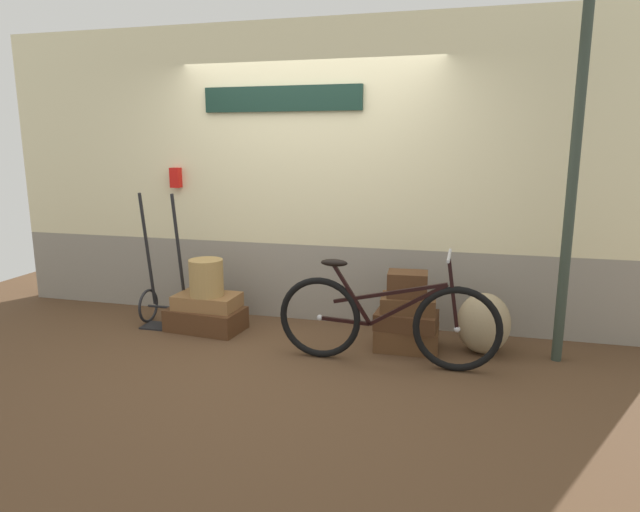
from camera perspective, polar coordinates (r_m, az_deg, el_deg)
ground at (r=4.89m, az=-3.57°, el=-9.64°), size 8.51×5.20×0.06m
station_building at (r=5.37m, az=-0.84°, el=8.38°), size 6.51×0.74×2.87m
suitcase_0 at (r=5.34m, az=-11.82°, el=-6.46°), size 0.74×0.48×0.21m
suitcase_1 at (r=5.31m, az=-11.67°, el=-4.63°), size 0.60×0.39×0.13m
suitcase_2 at (r=4.84m, az=9.04°, el=-8.37°), size 0.54×0.40×0.19m
suitcase_3 at (r=4.75m, az=9.00°, el=-6.62°), size 0.53×0.37×0.14m
suitcase_4 at (r=4.75m, az=9.19°, el=-4.92°), size 0.48×0.35×0.13m
suitcase_5 at (r=4.70m, az=9.11°, el=-2.91°), size 0.35×0.27×0.21m
wicker_basket at (r=5.22m, az=-11.78°, el=-2.21°), size 0.32×0.32×0.34m
luggage_trolley at (r=5.55m, az=-15.88°, el=-4.11°), size 0.42×0.39×1.29m
burlap_sack at (r=4.83m, az=16.70°, el=-6.74°), size 0.44×0.37×0.52m
bicycle at (r=4.40m, az=6.85°, el=-6.71°), size 1.78×0.46×0.93m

